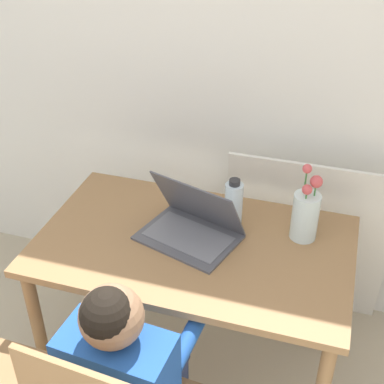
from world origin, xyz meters
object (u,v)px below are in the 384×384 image
object	(u,v)px
person_seated	(126,364)
flower_vase	(306,213)
water_bottle	(233,205)
laptop	(192,223)

from	to	relation	value
person_seated	flower_vase	distance (m)	0.84
person_seated	water_bottle	bearing A→B (deg)	-99.76
person_seated	laptop	distance (m)	0.59
water_bottle	flower_vase	bearing A→B (deg)	3.13
person_seated	flower_vase	xyz separation A→B (m)	(0.44, 0.69, 0.20)
laptop	water_bottle	distance (m)	0.17
flower_vase	person_seated	bearing A→B (deg)	-122.85
water_bottle	person_seated	bearing A→B (deg)	-104.37
person_seated	water_bottle	distance (m)	0.72
flower_vase	water_bottle	xyz separation A→B (m)	(-0.27, -0.01, -0.01)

